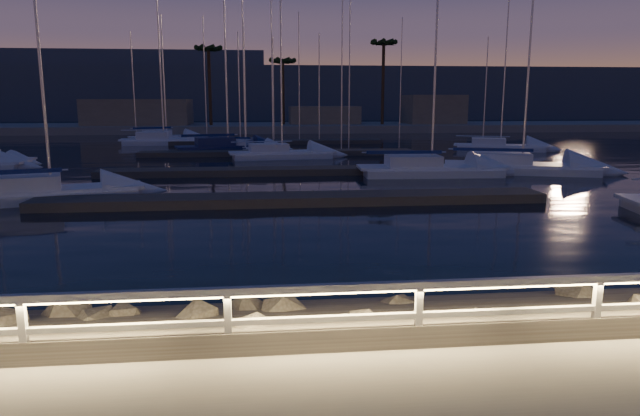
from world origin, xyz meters
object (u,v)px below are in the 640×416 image
at_px(sailboat_c, 427,168).
at_px(sailboat_m, 165,137).
at_px(sailboat_k, 243,148).
at_px(sailboat_n, 162,140).
at_px(guard_rail, 352,301).
at_px(sailboat_h, 518,166).
at_px(sailboat_j, 225,147).
at_px(sailboat_g, 279,153).
at_px(sailboat_l, 498,146).
at_px(sailboat_f, 46,191).

distance_m(sailboat_c, sailboat_m, 36.51).
relative_size(sailboat_c, sailboat_k, 1.17).
height_order(sailboat_k, sailboat_n, sailboat_n).
relative_size(guard_rail, sailboat_h, 2.81).
bearing_deg(sailboat_j, sailboat_h, -55.09).
distance_m(sailboat_g, sailboat_j, 6.95).
relative_size(sailboat_h, sailboat_m, 1.18).
xyz_separation_m(sailboat_h, sailboat_n, (-25.56, 25.08, 0.02)).
bearing_deg(sailboat_l, sailboat_h, -87.86).
bearing_deg(sailboat_j, sailboat_n, 110.80).
xyz_separation_m(sailboat_l, sailboat_n, (-30.81, 9.82, 0.06)).
bearing_deg(sailboat_c, sailboat_l, 57.52).
bearing_deg(sailboat_k, sailboat_f, -87.79).
height_order(guard_rail, sailboat_k, sailboat_k).
relative_size(sailboat_f, sailboat_j, 0.90).
xyz_separation_m(sailboat_k, sailboat_m, (-8.79, 13.86, 0.06)).
bearing_deg(sailboat_k, sailboat_j, -149.67).
bearing_deg(sailboat_l, sailboat_n, -176.54).
relative_size(sailboat_f, sailboat_g, 0.97).
relative_size(sailboat_c, sailboat_l, 1.08).
xyz_separation_m(sailboat_h, sailboat_k, (-17.20, 15.89, -0.04)).
bearing_deg(sailboat_g, sailboat_m, 113.70).
bearing_deg(guard_rail, sailboat_l, 64.01).
height_order(sailboat_c, sailboat_m, sailboat_c).
bearing_deg(sailboat_f, sailboat_k, 53.32).
distance_m(sailboat_l, sailboat_n, 32.34).
relative_size(sailboat_f, sailboat_h, 0.84).
bearing_deg(sailboat_k, sailboat_c, -34.41).
distance_m(sailboat_k, sailboat_l, 22.47).
xyz_separation_m(guard_rail, sailboat_c, (8.51, 24.41, -0.93)).
bearing_deg(sailboat_m, sailboat_l, -48.11).
xyz_separation_m(sailboat_j, sailboat_m, (-7.28, 14.09, -0.01)).
bearing_deg(sailboat_g, sailboat_k, 109.85).
xyz_separation_m(sailboat_g, sailboat_m, (-11.66, 19.48, 0.04)).
bearing_deg(sailboat_n, sailboat_c, -56.88).
bearing_deg(sailboat_l, sailboat_k, -160.47).
xyz_separation_m(sailboat_j, sailboat_n, (-6.84, 9.42, -0.01)).
relative_size(sailboat_l, sailboat_n, 0.94).
bearing_deg(sailboat_m, sailboat_h, -72.08).
xyz_separation_m(sailboat_f, sailboat_g, (11.01, 17.59, -0.01)).
relative_size(sailboat_f, sailboat_l, 0.98).
relative_size(guard_rail, sailboat_l, 3.25).
bearing_deg(sailboat_m, sailboat_c, -79.93).
bearing_deg(sailboat_g, sailboat_j, 121.95).
bearing_deg(sailboat_h, sailboat_n, 154.15).
distance_m(guard_rail, sailboat_n, 51.47).
bearing_deg(sailboat_g, sailboat_f, -129.25).
distance_m(sailboat_f, sailboat_j, 23.91).
bearing_deg(sailboat_m, sailboat_j, -85.93).
relative_size(sailboat_j, sailboat_m, 1.11).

